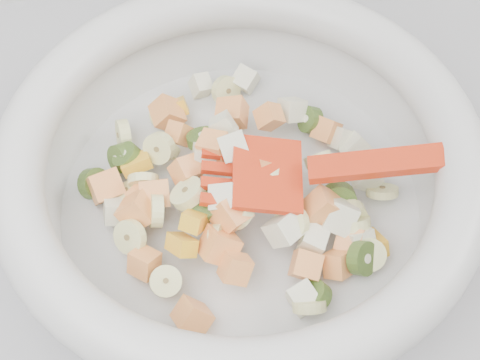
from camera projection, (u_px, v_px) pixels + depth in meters
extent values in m
cylinder|color=silver|center=(240.00, 207.00, 0.60)|extent=(0.30, 0.30, 0.02)
torus|color=silver|center=(240.00, 156.00, 0.54)|extent=(0.37, 0.37, 0.04)
cylinder|color=beige|center=(382.00, 191.00, 0.58)|extent=(0.04, 0.03, 0.03)
cylinder|color=beige|center=(226.00, 91.00, 0.64)|extent=(0.03, 0.03, 0.03)
cylinder|color=beige|center=(354.00, 224.00, 0.56)|extent=(0.03, 0.03, 0.03)
cylinder|color=beige|center=(218.00, 239.00, 0.54)|extent=(0.02, 0.03, 0.03)
cylinder|color=beige|center=(350.00, 216.00, 0.56)|extent=(0.04, 0.02, 0.04)
cylinder|color=beige|center=(188.00, 193.00, 0.55)|extent=(0.04, 0.04, 0.03)
cylinder|color=beige|center=(309.00, 306.00, 0.53)|extent=(0.03, 0.03, 0.03)
cylinder|color=beige|center=(143.00, 180.00, 0.57)|extent=(0.03, 0.02, 0.03)
cylinder|color=beige|center=(128.00, 193.00, 0.58)|extent=(0.03, 0.03, 0.02)
cylinder|color=beige|center=(369.00, 255.00, 0.55)|extent=(0.04, 0.03, 0.03)
cylinder|color=beige|center=(130.00, 237.00, 0.55)|extent=(0.03, 0.03, 0.03)
cylinder|color=beige|center=(318.00, 160.00, 0.58)|extent=(0.02, 0.02, 0.03)
cylinder|color=beige|center=(166.00, 281.00, 0.53)|extent=(0.03, 0.03, 0.02)
cylinder|color=beige|center=(123.00, 135.00, 0.61)|extent=(0.01, 0.03, 0.03)
cylinder|color=beige|center=(156.00, 211.00, 0.56)|extent=(0.02, 0.03, 0.03)
cylinder|color=beige|center=(159.00, 148.00, 0.59)|extent=(0.03, 0.03, 0.03)
cylinder|color=beige|center=(160.00, 113.00, 0.63)|extent=(0.02, 0.03, 0.03)
cylinder|color=beige|center=(292.00, 223.00, 0.55)|extent=(0.03, 0.03, 0.03)
cylinder|color=beige|center=(240.00, 214.00, 0.54)|extent=(0.02, 0.03, 0.03)
cylinder|color=beige|center=(166.00, 148.00, 0.60)|extent=(0.03, 0.02, 0.03)
cylinder|color=beige|center=(271.00, 179.00, 0.56)|extent=(0.03, 0.02, 0.03)
cube|color=#FDB650|center=(264.00, 169.00, 0.56)|extent=(0.03, 0.02, 0.03)
cube|color=#FDB650|center=(306.00, 266.00, 0.54)|extent=(0.03, 0.03, 0.03)
cube|color=#FDB650|center=(338.00, 264.00, 0.55)|extent=(0.03, 0.03, 0.03)
cube|color=#FDB650|center=(232.00, 113.00, 0.61)|extent=(0.03, 0.03, 0.03)
cube|color=#FDB650|center=(230.00, 216.00, 0.54)|extent=(0.03, 0.03, 0.03)
cube|color=#FDB650|center=(219.00, 246.00, 0.54)|extent=(0.03, 0.03, 0.04)
cube|color=#FDB650|center=(144.00, 263.00, 0.54)|extent=(0.03, 0.03, 0.03)
cube|color=#FDB650|center=(106.00, 186.00, 0.58)|extent=(0.03, 0.03, 0.03)
cube|color=#FDB650|center=(351.00, 240.00, 0.56)|extent=(0.03, 0.03, 0.03)
cube|color=#FDB650|center=(143.00, 197.00, 0.57)|extent=(0.03, 0.03, 0.02)
cube|color=#FDB650|center=(167.00, 113.00, 0.62)|extent=(0.03, 0.02, 0.03)
cube|color=#FDB650|center=(178.00, 133.00, 0.60)|extent=(0.03, 0.03, 0.03)
cube|color=#FDB650|center=(269.00, 117.00, 0.60)|extent=(0.02, 0.02, 0.03)
cube|color=#FDB650|center=(214.00, 146.00, 0.57)|extent=(0.03, 0.03, 0.02)
cube|color=#FDB650|center=(323.00, 208.00, 0.55)|extent=(0.03, 0.03, 0.03)
cube|color=#FDB650|center=(235.00, 268.00, 0.53)|extent=(0.03, 0.03, 0.03)
cube|color=#FDB650|center=(138.00, 210.00, 0.56)|extent=(0.04, 0.03, 0.04)
cube|color=#FDB650|center=(326.00, 130.00, 0.62)|extent=(0.03, 0.03, 0.03)
cube|color=#FDB650|center=(187.00, 169.00, 0.57)|extent=(0.03, 0.03, 0.03)
cube|color=#FDB650|center=(155.00, 194.00, 0.57)|extent=(0.03, 0.03, 0.03)
cube|color=#FDB650|center=(192.00, 316.00, 0.52)|extent=(0.03, 0.03, 0.03)
cylinder|color=#679D34|center=(310.00, 120.00, 0.62)|extent=(0.02, 0.03, 0.03)
cylinder|color=#679D34|center=(338.00, 200.00, 0.57)|extent=(0.04, 0.03, 0.04)
cylinder|color=#679D34|center=(205.00, 205.00, 0.55)|extent=(0.04, 0.04, 0.02)
cylinder|color=#679D34|center=(94.00, 184.00, 0.59)|extent=(0.03, 0.03, 0.03)
cylinder|color=#679D34|center=(127.00, 157.00, 0.59)|extent=(0.03, 0.03, 0.03)
cylinder|color=#679D34|center=(204.00, 139.00, 0.59)|extent=(0.03, 0.03, 0.02)
cylinder|color=#679D34|center=(121.00, 158.00, 0.60)|extent=(0.03, 0.03, 0.03)
cylinder|color=#679D34|center=(362.00, 258.00, 0.54)|extent=(0.04, 0.03, 0.03)
cylinder|color=#679D34|center=(315.00, 296.00, 0.53)|extent=(0.03, 0.03, 0.03)
cube|color=#EDE7C9|center=(313.00, 240.00, 0.55)|extent=(0.03, 0.03, 0.02)
cube|color=#EDE7C9|center=(204.00, 156.00, 0.57)|extent=(0.02, 0.02, 0.02)
cube|color=#EDE7C9|center=(224.00, 127.00, 0.59)|extent=(0.03, 0.02, 0.03)
cube|color=#EDE7C9|center=(356.00, 149.00, 0.61)|extent=(0.03, 0.03, 0.03)
cube|color=#EDE7C9|center=(284.00, 229.00, 0.54)|extent=(0.03, 0.03, 0.03)
cube|color=#EDE7C9|center=(116.00, 211.00, 0.57)|extent=(0.02, 0.02, 0.03)
cube|color=#EDE7C9|center=(292.00, 110.00, 0.62)|extent=(0.03, 0.03, 0.03)
cube|color=#EDE7C9|center=(343.00, 140.00, 0.61)|extent=(0.03, 0.02, 0.03)
cube|color=#EDE7C9|center=(359.00, 242.00, 0.56)|extent=(0.02, 0.03, 0.03)
cube|color=#EDE7C9|center=(201.00, 86.00, 0.65)|extent=(0.02, 0.02, 0.02)
cube|color=#EDE7C9|center=(340.00, 216.00, 0.55)|extent=(0.03, 0.04, 0.04)
cube|color=#EDE7C9|center=(234.00, 147.00, 0.56)|extent=(0.03, 0.03, 0.03)
cube|color=#EDE7C9|center=(366.00, 175.00, 0.58)|extent=(0.03, 0.02, 0.03)
cube|color=#EDE7C9|center=(245.00, 79.00, 0.65)|extent=(0.03, 0.03, 0.03)
cube|color=#EDE7C9|center=(225.00, 199.00, 0.54)|extent=(0.03, 0.03, 0.03)
cube|color=#EDE7C9|center=(303.00, 299.00, 0.53)|extent=(0.02, 0.03, 0.02)
cube|color=#FFA32E|center=(182.00, 245.00, 0.54)|extent=(0.03, 0.03, 0.03)
cube|color=#FFA32E|center=(195.00, 220.00, 0.54)|extent=(0.03, 0.03, 0.03)
cube|color=#FFA32E|center=(174.00, 109.00, 0.63)|extent=(0.03, 0.02, 0.03)
cube|color=#FFA32E|center=(373.00, 244.00, 0.56)|extent=(0.02, 0.03, 0.02)
cube|color=#FFA32E|center=(136.00, 164.00, 0.59)|extent=(0.03, 0.02, 0.02)
cube|color=red|center=(267.00, 174.00, 0.55)|extent=(0.07, 0.07, 0.02)
cube|color=red|center=(219.00, 153.00, 0.56)|extent=(0.03, 0.02, 0.01)
cube|color=red|center=(219.00, 169.00, 0.56)|extent=(0.03, 0.02, 0.01)
cube|color=red|center=(218.00, 184.00, 0.55)|extent=(0.03, 0.02, 0.01)
cube|color=red|center=(218.00, 201.00, 0.54)|extent=(0.03, 0.02, 0.01)
cube|color=red|center=(441.00, 157.00, 0.53)|extent=(0.19, 0.07, 0.04)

